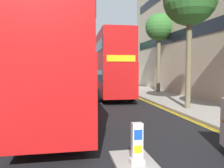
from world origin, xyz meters
TOP-DOWN VIEW (x-y plane):
  - sidewalk_right at (6.50, 16.00)m, footprint 4.00×80.00m
  - kerb_line_outer at (4.40, 14.00)m, footprint 0.10×56.00m
  - kerb_line_inner at (4.24, 14.00)m, footprint 0.10×56.00m
  - traffic_island at (0.00, 4.96)m, footprint 1.10×2.20m
  - keep_left_bollard at (0.00, 4.96)m, footprint 0.36×0.28m
  - double_decker_bus_away at (-2.20, 10.68)m, footprint 2.86×10.83m
  - double_decker_bus_oncoming at (2.05, 20.06)m, footprint 3.09×10.89m
  - street_tree_near at (5.53, 12.28)m, footprint 3.22×3.22m
  - street_tree_mid at (5.71, 38.52)m, footprint 3.71×3.71m
  - street_tree_distant at (7.58, 22.00)m, footprint 2.83×2.83m

SIDE VIEW (x-z plane):
  - kerb_line_outer at x=4.40m, z-range 0.00..0.01m
  - kerb_line_inner at x=4.24m, z-range 0.00..0.01m
  - traffic_island at x=0.00m, z-range 0.00..0.10m
  - sidewalk_right at x=6.50m, z-range 0.00..0.14m
  - keep_left_bollard at x=0.00m, z-range 0.05..1.16m
  - double_decker_bus_away at x=-2.20m, z-range 0.21..5.85m
  - double_decker_bus_oncoming at x=2.05m, z-range 0.21..5.85m
  - street_tree_distant at x=7.58m, z-range 2.65..10.79m
  - street_tree_near at x=5.53m, z-range 2.60..10.88m
  - street_tree_mid at x=5.71m, z-range 2.48..11.04m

